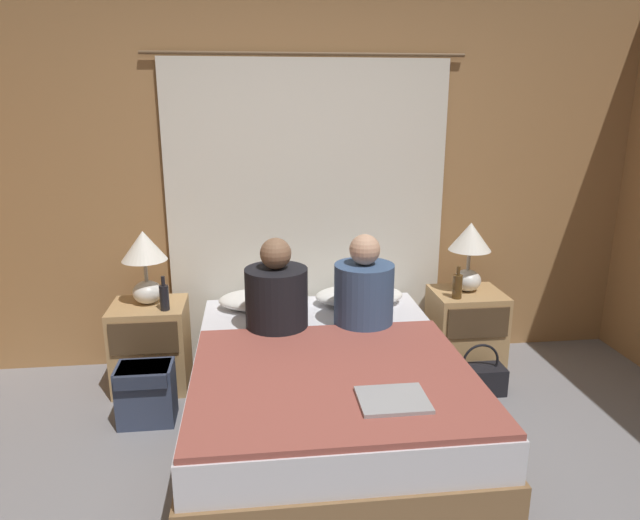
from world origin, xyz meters
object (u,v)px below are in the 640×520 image
Objects in this scene: person_right_in_bed at (364,291)px; laptop_on_bed at (393,400)px; lamp_right at (470,248)px; beer_bottle_on_left_stand at (164,297)px; nightstand_left at (151,345)px; bed at (326,393)px; pillow_left at (264,299)px; nightstand_right at (465,331)px; backpack_on_floor at (146,390)px; beer_bottle_on_right_stand at (457,286)px; pillow_right at (359,296)px; person_left_in_bed at (277,295)px; handbag_on_floor at (479,378)px; lamp_left at (145,258)px.

person_right_in_bed is 1.84× the size of laptop_on_bed.
beer_bottle_on_left_stand is (-2.01, -0.14, -0.22)m from lamp_right.
person_right_in_bed is at bearing -13.50° from nightstand_left.
bed is 1.18m from beer_bottle_on_left_stand.
laptop_on_bed is at bearing -68.12° from pillow_left.
pillow_left is (-1.39, 0.04, -0.32)m from lamp_right.
bed is 3.39× the size of nightstand_right.
backpack_on_floor is at bearing -174.35° from person_right_in_bed.
bed is 8.83× the size of beer_bottle_on_right_stand.
pillow_right reaches higher than nightstand_left.
person_left_in_bed reaches higher than nightstand_left.
lamp_right is 1.40× the size of handbag_on_floor.
handbag_on_floor is (0.76, -0.03, -0.62)m from person_right_in_bed.
pillow_left is 1.05× the size of person_left_in_bed.
bed is 0.71m from laptop_on_bed.
nightstand_right is at bearing 56.95° from laptop_on_bed.
pillow_right is 0.95m from handbag_on_floor.
nightstand_right is at bearing 32.63° from bed.
lamp_right reaches higher than pillow_right.
beer_bottle_on_left_stand is 1.88m from beer_bottle_on_right_stand.
backpack_on_floor is (-0.71, -0.52, -0.35)m from pillow_left.
beer_bottle_on_left_stand is at bearing 180.00° from beer_bottle_on_right_stand.
nightstand_right is at bearing 85.92° from handbag_on_floor.
pillow_right is at bearing 1.45° from lamp_left.
bed is 1.27m from nightstand_left.
beer_bottle_on_left_stand is (-0.62, -0.18, 0.10)m from pillow_left.
backpack_on_floor is (-1.97, -0.34, -0.45)m from beer_bottle_on_right_stand.
laptop_on_bed is at bearing -45.09° from nightstand_left.
pillow_left reaches higher than laptop_on_bed.
person_right_in_bed reaches higher than handbag_on_floor.
person_right_in_bed reaches higher than nightstand_right.
pillow_left reaches higher than nightstand_right.
person_left_in_bed is at bearing -23.58° from lamp_left.
beer_bottle_on_right_stand is (-0.12, -0.11, 0.37)m from nightstand_right.
handbag_on_floor is at bearing -94.08° from nightstand_right.
person_right_in_bed is (1.34, -0.36, -0.15)m from lamp_left.
bed is 3.23× the size of pillow_left.
nightstand_left is 1.19× the size of lamp_left.
pillow_right is 0.43m from person_right_in_bed.
person_left_in_bed is 1.22m from beer_bottle_on_right_stand.
pillow_right is 1.75× the size of handbag_on_floor.
lamp_left is at bearing 165.18° from person_right_in_bed.
lamp_right is 0.80× the size of pillow_left.
person_right_in_bed reaches higher than laptop_on_bed.
laptop_on_bed is at bearing -63.88° from person_left_in_bed.
nightstand_right is 1.82× the size of laptop_on_bed.
lamp_right is (-0.00, 0.03, 0.59)m from nightstand_right.
nightstand_left is 0.59m from lamp_left.
lamp_left is at bearing 131.68° from beer_bottle_on_left_stand.
pillow_right reaches higher than handbag_on_floor.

